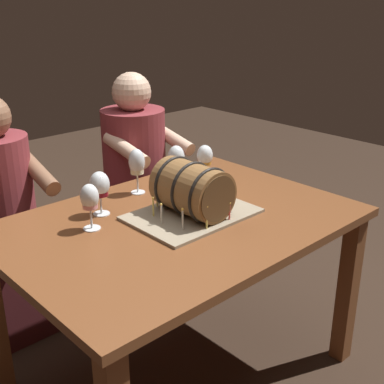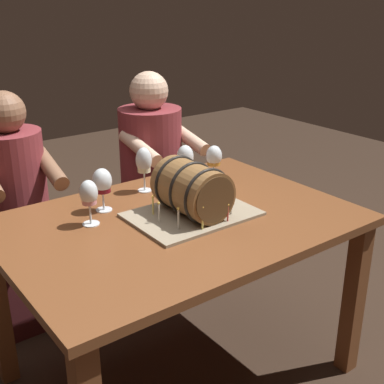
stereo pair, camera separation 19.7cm
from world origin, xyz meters
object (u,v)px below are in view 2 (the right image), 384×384
object	(u,v)px
wine_glass_empty	(185,157)
wine_glass_white	(144,162)
wine_glass_amber	(214,158)
person_seated_left	(20,227)
person_seated_right	(152,187)
barrel_cake	(192,192)
wine_glass_red	(102,183)
wine_glass_rose	(89,195)
dining_table	(178,242)

from	to	relation	value
wine_glass_empty	wine_glass_white	distance (m)	0.21
wine_glass_amber	person_seated_left	distance (m)	0.99
person_seated_left	person_seated_right	distance (m)	0.75
barrel_cake	person_seated_left	size ratio (longest dim) A/B	0.41
barrel_cake	person_seated_left	xyz separation A→B (m)	(-0.44, 0.79, -0.32)
barrel_cake	wine_glass_amber	distance (m)	0.40
wine_glass_empty	wine_glass_amber	distance (m)	0.13
wine_glass_empty	person_seated_right	distance (m)	0.57
wine_glass_red	person_seated_left	xyz separation A→B (m)	(-0.18, 0.54, -0.34)
wine_glass_empty	person_seated_left	bearing A→B (deg)	143.86
wine_glass_white	wine_glass_amber	world-z (taller)	wine_glass_white
wine_glass_red	person_seated_right	bearing A→B (deg)	43.38
wine_glass_rose	barrel_cake	bearing A→B (deg)	-25.06
barrel_cake	wine_glass_empty	xyz separation A→B (m)	(0.21, 0.33, 0.02)
wine_glass_white	wine_glass_amber	xyz separation A→B (m)	(0.31, -0.10, -0.01)
wine_glass_empty	barrel_cake	bearing A→B (deg)	-122.28
barrel_cake	wine_glass_empty	size ratio (longest dim) A/B	2.71
wine_glass_white	wine_glass_rose	world-z (taller)	wine_glass_white
wine_glass_amber	person_seated_left	world-z (taller)	person_seated_left
dining_table	person_seated_right	size ratio (longest dim) A/B	1.13
dining_table	person_seated_left	size ratio (longest dim) A/B	1.15
dining_table	wine_glass_rose	bearing A→B (deg)	152.69
wine_glass_red	person_seated_right	world-z (taller)	person_seated_right
dining_table	person_seated_left	bearing A→B (deg)	115.76
wine_glass_empty	wine_glass_amber	xyz separation A→B (m)	(0.10, -0.08, -0.00)
dining_table	wine_glass_white	xyz separation A→B (m)	(0.05, 0.33, 0.24)
person_seated_right	dining_table	bearing A→B (deg)	-115.74
barrel_cake	person_seated_right	bearing A→B (deg)	68.19
wine_glass_empty	wine_glass_red	distance (m)	0.46
person_seated_right	wine_glass_red	bearing A→B (deg)	-136.62
wine_glass_empty	person_seated_right	world-z (taller)	person_seated_right
dining_table	barrel_cake	distance (m)	0.21
wine_glass_white	person_seated_right	size ratio (longest dim) A/B	0.17
dining_table	wine_glass_amber	world-z (taller)	wine_glass_amber
wine_glass_rose	wine_glass_white	bearing A→B (deg)	26.80
dining_table	barrel_cake	size ratio (longest dim) A/B	2.81
wine_glass_red	wine_glass_rose	xyz separation A→B (m)	(-0.10, -0.09, 0.00)
person_seated_right	wine_glass_empty	bearing A→B (deg)	-103.46
dining_table	wine_glass_white	size ratio (longest dim) A/B	6.73
wine_glass_white	dining_table	bearing A→B (deg)	-99.29
dining_table	wine_glass_rose	size ratio (longest dim) A/B	7.58
wine_glass_red	wine_glass_rose	world-z (taller)	same
wine_glass_rose	person_seated_right	xyz separation A→B (m)	(0.67, 0.63, -0.31)
barrel_cake	wine_glass_rose	xyz separation A→B (m)	(-0.35, 0.17, 0.02)
wine_glass_red	person_seated_right	size ratio (longest dim) A/B	0.15
barrel_cake	wine_glass_empty	distance (m)	0.39
person_seated_right	person_seated_left	bearing A→B (deg)	-179.97
barrel_cake	wine_glass_rose	world-z (taller)	barrel_cake
dining_table	person_seated_right	world-z (taller)	person_seated_right
dining_table	wine_glass_empty	world-z (taller)	wine_glass_empty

